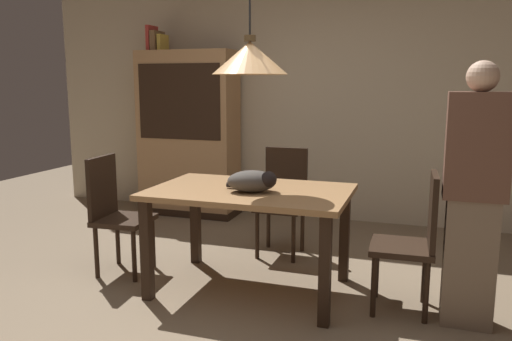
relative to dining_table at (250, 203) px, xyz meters
name	(u,v)px	position (x,y,z in m)	size (l,w,h in m)	color
ground	(221,315)	(-0.04, -0.46, -0.65)	(10.00, 10.00, 0.00)	#847056
back_wall	(312,87)	(-0.04, 2.19, 0.80)	(6.40, 0.10, 2.90)	beige
dining_table	(250,203)	(0.00, 0.00, 0.00)	(1.40, 0.90, 0.75)	#A87A4C
chair_right_side	(415,237)	(1.13, 0.00, -0.14)	(0.41, 0.41, 0.93)	black
chair_left_side	(115,209)	(-1.13, -0.01, -0.14)	(0.43, 0.43, 0.93)	black
chair_far_back	(283,196)	(0.00, 0.88, -0.14)	(0.40, 0.40, 0.93)	black
cat_sleeping	(253,181)	(0.05, -0.08, 0.18)	(0.41, 0.32, 0.16)	#4C4742
pendant_lamp	(250,58)	(0.00, 0.00, 1.01)	(0.52, 0.52, 1.30)	#E0A86B
hutch_bookcase	(189,137)	(-1.39, 1.86, 0.24)	(1.12, 0.45, 1.85)	tan
book_red_tall	(152,39)	(-1.82, 1.86, 1.34)	(0.04, 0.22, 0.28)	#B73833
book_brown_thick	(157,41)	(-1.75, 1.86, 1.31)	(0.06, 0.24, 0.22)	brown
book_yellow_short	(163,43)	(-1.68, 1.86, 1.29)	(0.04, 0.20, 0.18)	gold
person_standing	(474,197)	(1.45, -0.08, 0.17)	(0.36, 0.22, 1.62)	#84705B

